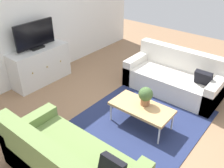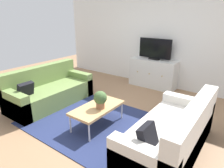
{
  "view_description": "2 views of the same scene",
  "coord_description": "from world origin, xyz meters",
  "px_view_note": "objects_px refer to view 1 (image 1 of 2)",
  "views": [
    {
      "loc": [
        -2.7,
        -1.84,
        2.68
      ],
      "look_at": [
        0.0,
        0.35,
        0.63
      ],
      "focal_mm": 39.5,
      "sensor_mm": 36.0,
      "label": 1
    },
    {
      "loc": [
        2.16,
        -2.59,
        1.93
      ],
      "look_at": [
        0.0,
        0.35,
        0.63
      ],
      "focal_mm": 31.98,
      "sensor_mm": 36.0,
      "label": 2
    }
  ],
  "objects_px": {
    "couch_right_side": "(175,78)",
    "potted_plant": "(146,95)",
    "couch_left_side": "(67,167)",
    "flat_screen_tv": "(35,36)",
    "coffee_table": "(141,108)",
    "tv_console": "(40,65)"
  },
  "relations": [
    {
      "from": "tv_console",
      "to": "flat_screen_tv",
      "type": "bearing_deg",
      "value": 90.0
    },
    {
      "from": "potted_plant",
      "to": "couch_right_side",
      "type": "bearing_deg",
      "value": 4.43
    },
    {
      "from": "couch_right_side",
      "to": "tv_console",
      "type": "bearing_deg",
      "value": 121.63
    },
    {
      "from": "couch_right_side",
      "to": "coffee_table",
      "type": "height_order",
      "value": "couch_right_side"
    },
    {
      "from": "couch_right_side",
      "to": "potted_plant",
      "type": "distance_m",
      "value": 1.31
    },
    {
      "from": "couch_right_side",
      "to": "potted_plant",
      "type": "bearing_deg",
      "value": -175.57
    },
    {
      "from": "coffee_table",
      "to": "tv_console",
      "type": "distance_m",
      "value": 2.47
    },
    {
      "from": "tv_console",
      "to": "flat_screen_tv",
      "type": "height_order",
      "value": "flat_screen_tv"
    },
    {
      "from": "couch_right_side",
      "to": "tv_console",
      "type": "height_order",
      "value": "couch_right_side"
    },
    {
      "from": "couch_left_side",
      "to": "potted_plant",
      "type": "height_order",
      "value": "couch_left_side"
    },
    {
      "from": "potted_plant",
      "to": "flat_screen_tv",
      "type": "distance_m",
      "value": 2.55
    },
    {
      "from": "coffee_table",
      "to": "flat_screen_tv",
      "type": "relative_size",
      "value": 1.13
    },
    {
      "from": "couch_right_side",
      "to": "coffee_table",
      "type": "relative_size",
      "value": 1.86
    },
    {
      "from": "couch_left_side",
      "to": "coffee_table",
      "type": "bearing_deg",
      "value": -3.33
    },
    {
      "from": "potted_plant",
      "to": "tv_console",
      "type": "bearing_deg",
      "value": 94.29
    },
    {
      "from": "coffee_table",
      "to": "potted_plant",
      "type": "height_order",
      "value": "potted_plant"
    },
    {
      "from": "couch_right_side",
      "to": "potted_plant",
      "type": "xyz_separation_m",
      "value": [
        -1.28,
        -0.1,
        0.28
      ]
    },
    {
      "from": "couch_left_side",
      "to": "flat_screen_tv",
      "type": "bearing_deg",
      "value": 59.5
    },
    {
      "from": "couch_left_side",
      "to": "couch_right_side",
      "type": "bearing_deg",
      "value": 0.0
    },
    {
      "from": "couch_left_side",
      "to": "coffee_table",
      "type": "distance_m",
      "value": 1.52
    },
    {
      "from": "potted_plant",
      "to": "tv_console",
      "type": "distance_m",
      "value": 2.49
    },
    {
      "from": "coffee_table",
      "to": "flat_screen_tv",
      "type": "height_order",
      "value": "flat_screen_tv"
    }
  ]
}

